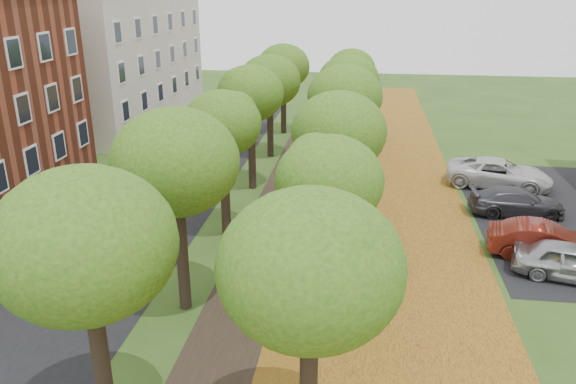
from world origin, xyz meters
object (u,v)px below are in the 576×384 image
(car_silver, at_px, (572,261))
(car_white, at_px, (499,173))
(car_red, at_px, (545,241))
(car_grey, at_px, (517,202))
(bench, at_px, (260,280))

(car_silver, distance_m, car_white, 10.14)
(car_red, bearing_deg, car_grey, 8.69)
(car_red, xyz_separation_m, car_white, (0.00, 8.45, 0.04))
(car_grey, bearing_deg, car_silver, -177.92)
(car_grey, bearing_deg, car_red, 177.49)
(car_silver, relative_size, car_white, 0.76)
(car_silver, bearing_deg, car_white, 17.31)
(bench, bearing_deg, car_silver, -53.72)
(bench, bearing_deg, car_white, -16.89)
(car_white, bearing_deg, car_silver, -163.52)
(car_red, distance_m, car_grey, 4.55)
(bench, relative_size, car_silver, 0.48)
(car_silver, height_order, car_grey, car_silver)
(car_silver, height_order, car_white, car_white)
(bench, height_order, car_red, car_red)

